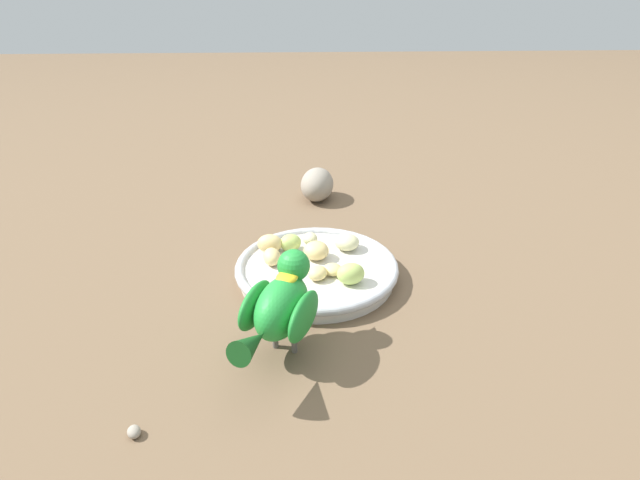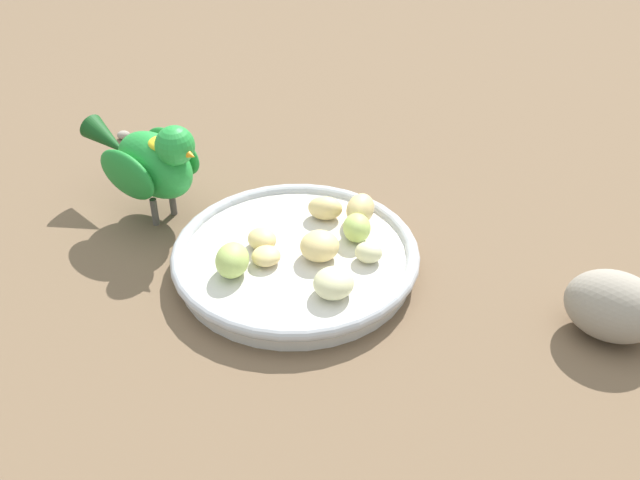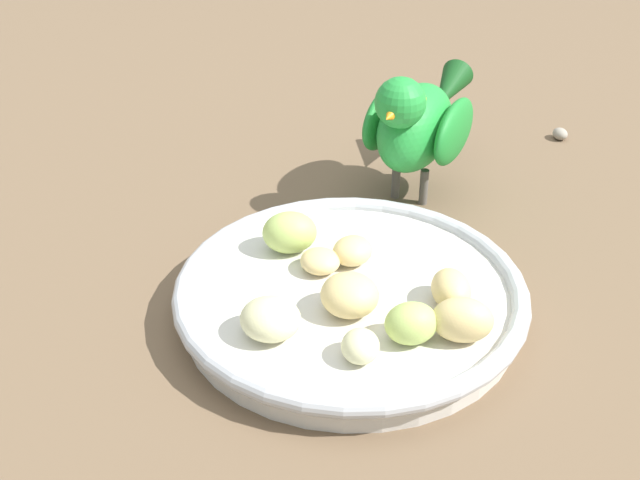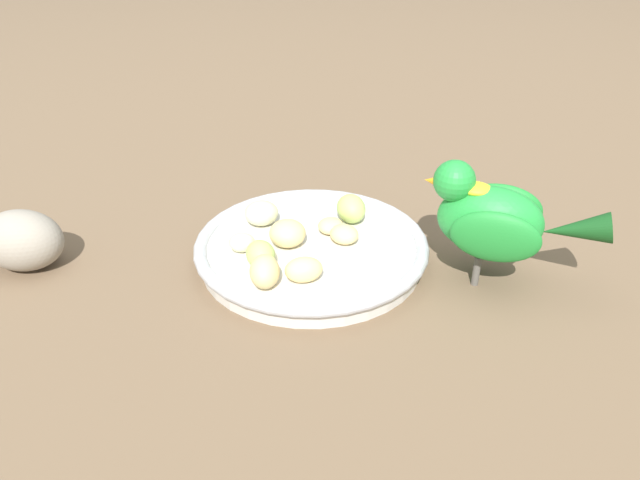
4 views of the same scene
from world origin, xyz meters
TOP-DOWN VIEW (x-y plane):
  - ground_plane at (0.00, 0.00)m, footprint 4.00×4.00m
  - feeding_bowl at (-0.00, -0.01)m, footprint 0.24×0.24m
  - apple_piece_0 at (-0.00, -0.04)m, footprint 0.04×0.04m
  - apple_piece_1 at (0.05, -0.06)m, footprint 0.04×0.04m
  - apple_piece_2 at (-0.07, 0.04)m, footprint 0.04×0.03m
  - apple_piece_3 at (0.00, 0.01)m, footprint 0.05×0.05m
  - apple_piece_4 at (0.02, -0.03)m, footprint 0.04×0.04m
  - apple_piece_5 at (-0.04, 0.04)m, footprint 0.04×0.04m
  - apple_piece_6 at (0.05, 0.04)m, footprint 0.04×0.04m
  - apple_piece_7 at (-0.01, 0.06)m, footprint 0.02×0.03m
  - apple_piece_8 at (-0.07, -0.00)m, footprint 0.03×0.04m
  - parrot at (-0.05, -0.18)m, footprint 0.10×0.17m
  - rock_large at (0.01, 0.28)m, footprint 0.08×0.09m
  - pebble_0 at (-0.19, -0.30)m, footprint 0.02×0.02m

SIDE VIEW (x-z plane):
  - ground_plane at x=0.00m, z-range 0.00..0.00m
  - pebble_0 at x=-0.19m, z-range 0.00..0.01m
  - feeding_bowl at x=0.00m, z-range 0.00..0.03m
  - apple_piece_4 at x=0.02m, z-range 0.02..0.04m
  - apple_piece_7 at x=-0.01m, z-range 0.02..0.04m
  - apple_piece_0 at x=0.00m, z-range 0.02..0.04m
  - rock_large at x=0.01m, z-range 0.00..0.06m
  - apple_piece_8 at x=-0.07m, z-range 0.02..0.04m
  - apple_piece_6 at x=0.05m, z-range 0.02..0.04m
  - apple_piece_5 at x=-0.04m, z-range 0.02..0.05m
  - apple_piece_3 at x=0.00m, z-range 0.02..0.05m
  - apple_piece_2 at x=-0.07m, z-range 0.02..0.05m
  - apple_piece_1 at x=0.05m, z-range 0.02..0.05m
  - parrot at x=-0.05m, z-range 0.01..0.13m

